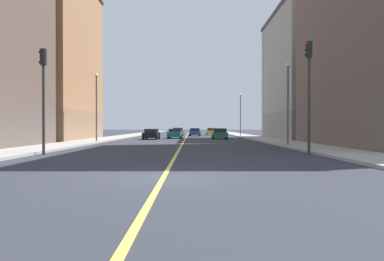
{
  "coord_description": "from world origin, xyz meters",
  "views": [
    {
      "loc": [
        0.88,
        -13.02,
        1.57
      ],
      "look_at": [
        0.7,
        43.1,
        1.05
      ],
      "focal_mm": 39.56,
      "sensor_mm": 36.0,
      "label": 1
    }
  ],
  "objects_px": {
    "building_left_mid": "(322,75)",
    "street_lamp_left_far": "(242,110)",
    "traffic_light_left_near": "(310,82)",
    "traffic_light_right_near": "(45,86)",
    "car_black": "(153,134)",
    "street_lamp_right_near": "(98,100)",
    "street_lamp_left_near": "(289,94)",
    "car_orange": "(179,132)",
    "car_blue": "(196,132)",
    "car_yellow": "(213,132)",
    "car_white": "(196,131)",
    "car_green": "(221,134)",
    "car_teal": "(176,134)",
    "building_right_midblock": "(37,60)"
  },
  "relations": [
    {
      "from": "building_left_mid",
      "to": "car_yellow",
      "type": "height_order",
      "value": "building_left_mid"
    },
    {
      "from": "traffic_light_right_near",
      "to": "car_black",
      "type": "xyz_separation_m",
      "value": [
        3.35,
        27.97,
        -3.19
      ]
    },
    {
      "from": "building_right_midblock",
      "to": "car_black",
      "type": "relative_size",
      "value": 4.19
    },
    {
      "from": "street_lamp_left_near",
      "to": "car_orange",
      "type": "height_order",
      "value": "street_lamp_left_near"
    },
    {
      "from": "street_lamp_left_near",
      "to": "car_blue",
      "type": "distance_m",
      "value": 37.41
    },
    {
      "from": "building_left_mid",
      "to": "traffic_light_right_near",
      "type": "xyz_separation_m",
      "value": [
        -24.57,
        -29.86,
        -4.2
      ]
    },
    {
      "from": "building_left_mid",
      "to": "car_white",
      "type": "height_order",
      "value": "building_left_mid"
    },
    {
      "from": "car_black",
      "to": "car_white",
      "type": "height_order",
      "value": "car_black"
    },
    {
      "from": "traffic_light_left_near",
      "to": "car_orange",
      "type": "bearing_deg",
      "value": 100.43
    },
    {
      "from": "building_left_mid",
      "to": "street_lamp_left_far",
      "type": "height_order",
      "value": "building_left_mid"
    },
    {
      "from": "car_white",
      "to": "car_blue",
      "type": "bearing_deg",
      "value": -89.95
    },
    {
      "from": "car_teal",
      "to": "car_yellow",
      "type": "relative_size",
      "value": 1.03
    },
    {
      "from": "building_left_mid",
      "to": "street_lamp_right_near",
      "type": "distance_m",
      "value": 28.66
    },
    {
      "from": "building_left_mid",
      "to": "street_lamp_left_near",
      "type": "bearing_deg",
      "value": -113.32
    },
    {
      "from": "traffic_light_left_near",
      "to": "street_lamp_right_near",
      "type": "bearing_deg",
      "value": 132.14
    },
    {
      "from": "traffic_light_left_near",
      "to": "car_black",
      "type": "height_order",
      "value": "traffic_light_left_near"
    },
    {
      "from": "building_left_mid",
      "to": "street_lamp_left_near",
      "type": "relative_size",
      "value": 2.99
    },
    {
      "from": "traffic_light_left_near",
      "to": "car_yellow",
      "type": "bearing_deg",
      "value": 93.05
    },
    {
      "from": "car_blue",
      "to": "car_white",
      "type": "distance_m",
      "value": 10.25
    },
    {
      "from": "traffic_light_right_near",
      "to": "car_green",
      "type": "distance_m",
      "value": 32.04
    },
    {
      "from": "car_white",
      "to": "car_green",
      "type": "distance_m",
      "value": 26.98
    },
    {
      "from": "car_white",
      "to": "car_orange",
      "type": "relative_size",
      "value": 0.94
    },
    {
      "from": "building_left_mid",
      "to": "street_lamp_left_far",
      "type": "distance_m",
      "value": 15.51
    },
    {
      "from": "street_lamp_left_near",
      "to": "street_lamp_left_far",
      "type": "height_order",
      "value": "street_lamp_left_far"
    },
    {
      "from": "traffic_light_right_near",
      "to": "street_lamp_left_far",
      "type": "relative_size",
      "value": 0.9
    },
    {
      "from": "traffic_light_left_near",
      "to": "car_white",
      "type": "bearing_deg",
      "value": 96.1
    },
    {
      "from": "street_lamp_left_far",
      "to": "car_green",
      "type": "height_order",
      "value": "street_lamp_left_far"
    },
    {
      "from": "traffic_light_right_near",
      "to": "street_lamp_left_near",
      "type": "xyz_separation_m",
      "value": [
        15.84,
        9.61,
        0.27
      ]
    },
    {
      "from": "building_left_mid",
      "to": "traffic_light_right_near",
      "type": "relative_size",
      "value": 3.26
    },
    {
      "from": "building_left_mid",
      "to": "car_orange",
      "type": "height_order",
      "value": "building_left_mid"
    },
    {
      "from": "traffic_light_right_near",
      "to": "street_lamp_left_far",
      "type": "height_order",
      "value": "street_lamp_left_far"
    },
    {
      "from": "street_lamp_left_near",
      "to": "street_lamp_right_near",
      "type": "distance_m",
      "value": 18.57
    },
    {
      "from": "street_lamp_left_far",
      "to": "car_yellow",
      "type": "relative_size",
      "value": 1.61
    },
    {
      "from": "traffic_light_left_near",
      "to": "street_lamp_left_near",
      "type": "bearing_deg",
      "value": 83.97
    },
    {
      "from": "building_left_mid",
      "to": "street_lamp_left_far",
      "type": "bearing_deg",
      "value": 125.54
    },
    {
      "from": "building_left_mid",
      "to": "traffic_light_left_near",
      "type": "distance_m",
      "value": 31.66
    },
    {
      "from": "traffic_light_left_near",
      "to": "traffic_light_right_near",
      "type": "height_order",
      "value": "traffic_light_left_near"
    },
    {
      "from": "building_right_midblock",
      "to": "street_lamp_right_near",
      "type": "distance_m",
      "value": 12.64
    },
    {
      "from": "car_white",
      "to": "car_green",
      "type": "xyz_separation_m",
      "value": [
        2.99,
        -26.81,
        0.02
      ]
    },
    {
      "from": "building_left_mid",
      "to": "car_green",
      "type": "height_order",
      "value": "building_left_mid"
    },
    {
      "from": "traffic_light_right_near",
      "to": "car_black",
      "type": "relative_size",
      "value": 1.33
    },
    {
      "from": "traffic_light_left_near",
      "to": "car_white",
      "type": "relative_size",
      "value": 1.51
    },
    {
      "from": "traffic_light_left_near",
      "to": "car_black",
      "type": "distance_m",
      "value": 30.42
    },
    {
      "from": "traffic_light_left_near",
      "to": "street_lamp_right_near",
      "type": "height_order",
      "value": "street_lamp_right_near"
    },
    {
      "from": "street_lamp_right_near",
      "to": "car_orange",
      "type": "distance_m",
      "value": 32.09
    },
    {
      "from": "car_teal",
      "to": "car_green",
      "type": "distance_m",
      "value": 6.28
    },
    {
      "from": "building_left_mid",
      "to": "car_white",
      "type": "bearing_deg",
      "value": 120.69
    },
    {
      "from": "car_orange",
      "to": "traffic_light_left_near",
      "type": "bearing_deg",
      "value": -79.57
    },
    {
      "from": "car_orange",
      "to": "car_yellow",
      "type": "distance_m",
      "value": 8.6
    },
    {
      "from": "street_lamp_right_near",
      "to": "car_white",
      "type": "bearing_deg",
      "value": 75.92
    }
  ]
}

